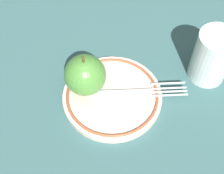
{
  "coord_description": "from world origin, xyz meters",
  "views": [
    {
      "loc": [
        -0.09,
        -0.32,
        0.51
      ],
      "look_at": [
        -0.02,
        0.0,
        0.04
      ],
      "focal_mm": 50.0,
      "sensor_mm": 36.0,
      "label": 1
    }
  ],
  "objects_px": {
    "fork": "(135,91)",
    "drinking_glass": "(212,57)",
    "plate": "(112,95)",
    "apple_red_whole": "(85,75)"
  },
  "relations": [
    {
      "from": "apple_red_whole",
      "to": "fork",
      "type": "bearing_deg",
      "value": -18.99
    },
    {
      "from": "fork",
      "to": "drinking_glass",
      "type": "xyz_separation_m",
      "value": [
        0.16,
        0.02,
        0.04
      ]
    },
    {
      "from": "plate",
      "to": "apple_red_whole",
      "type": "relative_size",
      "value": 2.18
    },
    {
      "from": "fork",
      "to": "drinking_glass",
      "type": "bearing_deg",
      "value": 17.5
    },
    {
      "from": "apple_red_whole",
      "to": "fork",
      "type": "height_order",
      "value": "apple_red_whole"
    },
    {
      "from": "fork",
      "to": "drinking_glass",
      "type": "relative_size",
      "value": 1.76
    },
    {
      "from": "apple_red_whole",
      "to": "fork",
      "type": "distance_m",
      "value": 0.1
    },
    {
      "from": "apple_red_whole",
      "to": "drinking_glass",
      "type": "bearing_deg",
      "value": -2.02
    },
    {
      "from": "plate",
      "to": "apple_red_whole",
      "type": "xyz_separation_m",
      "value": [
        -0.05,
        0.02,
        0.05
      ]
    },
    {
      "from": "plate",
      "to": "drinking_glass",
      "type": "height_order",
      "value": "drinking_glass"
    }
  ]
}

